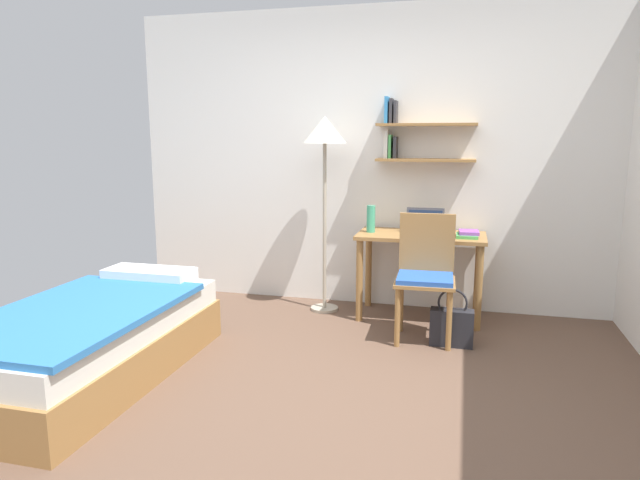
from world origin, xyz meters
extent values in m
plane|color=brown|center=(0.00, 0.00, 0.00)|extent=(5.28, 5.28, 0.00)
cube|color=white|center=(0.00, 2.02, 1.30)|extent=(4.40, 0.05, 2.60)
cube|color=#9E703D|center=(0.43, 1.89, 1.31)|extent=(0.82, 0.22, 0.02)
cube|color=silver|center=(0.10, 1.93, 1.44)|extent=(0.03, 0.13, 0.24)
cube|color=#4CA856|center=(0.13, 1.92, 1.42)|extent=(0.02, 0.14, 0.20)
cube|color=#333338|center=(0.18, 1.92, 1.41)|extent=(0.02, 0.15, 0.18)
cube|color=#9E703D|center=(0.43, 1.89, 1.60)|extent=(0.82, 0.22, 0.02)
cube|color=#3384C6|center=(0.10, 1.92, 1.72)|extent=(0.03, 0.14, 0.22)
cube|color=#333338|center=(0.13, 1.93, 1.71)|extent=(0.03, 0.13, 0.21)
cube|color=#333338|center=(0.17, 1.92, 1.70)|extent=(0.02, 0.14, 0.19)
cube|color=#9E703D|center=(-1.47, -0.04, 0.14)|extent=(0.93, 1.85, 0.28)
cube|color=silver|center=(-1.47, -0.04, 0.36)|extent=(0.89, 1.80, 0.16)
cube|color=#2D70B7|center=(-1.47, -0.15, 0.46)|extent=(0.95, 1.52, 0.04)
cube|color=white|center=(-1.47, 0.68, 0.49)|extent=(0.65, 0.28, 0.10)
cube|color=#9E703D|center=(0.43, 1.70, 0.70)|extent=(1.04, 0.54, 0.03)
cylinder|color=#9E703D|center=(-0.04, 1.48, 0.34)|extent=(0.06, 0.06, 0.68)
cylinder|color=#9E703D|center=(0.90, 1.48, 0.34)|extent=(0.06, 0.06, 0.68)
cylinder|color=#9E703D|center=(-0.04, 1.92, 0.34)|extent=(0.06, 0.06, 0.68)
cylinder|color=#9E703D|center=(0.90, 1.92, 0.34)|extent=(0.06, 0.06, 0.68)
cube|color=#9E703D|center=(0.51, 1.15, 0.45)|extent=(0.45, 0.42, 0.03)
cube|color=blue|center=(0.51, 1.15, 0.48)|extent=(0.41, 0.39, 0.04)
cube|color=#9E703D|center=(0.50, 1.33, 0.72)|extent=(0.41, 0.05, 0.44)
cylinder|color=#9E703D|center=(0.33, 0.98, 0.22)|extent=(0.04, 0.04, 0.44)
cylinder|color=#9E703D|center=(0.70, 0.99, 0.22)|extent=(0.04, 0.04, 0.44)
cylinder|color=#9E703D|center=(0.32, 1.31, 0.22)|extent=(0.04, 0.04, 0.44)
cylinder|color=#9E703D|center=(0.69, 1.33, 0.22)|extent=(0.04, 0.04, 0.44)
cylinder|color=#B2A893|center=(-0.39, 1.69, 0.01)|extent=(0.24, 0.24, 0.02)
cylinder|color=#B2A893|center=(-0.39, 1.69, 0.74)|extent=(0.03, 0.03, 1.42)
cone|color=silver|center=(-0.39, 1.69, 1.56)|extent=(0.36, 0.36, 0.22)
cube|color=#2D2D33|center=(0.46, 1.68, 0.72)|extent=(0.31, 0.23, 0.01)
cube|color=#2D2D33|center=(0.46, 1.74, 0.82)|extent=(0.31, 0.10, 0.20)
cube|color=black|center=(0.46, 1.74, 0.82)|extent=(0.28, 0.08, 0.17)
cylinder|color=#42A87F|center=(0.01, 1.69, 0.83)|extent=(0.07, 0.07, 0.23)
cube|color=#4CA856|center=(0.80, 1.64, 0.72)|extent=(0.17, 0.21, 0.02)
cube|color=purple|center=(0.81, 1.66, 0.75)|extent=(0.16, 0.19, 0.03)
cube|color=#232328|center=(0.72, 1.10, 0.14)|extent=(0.31, 0.12, 0.27)
torus|color=#232328|center=(0.72, 1.10, 0.32)|extent=(0.21, 0.02, 0.21)
camera|label=1|loc=(0.76, -2.91, 1.51)|focal=31.48mm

